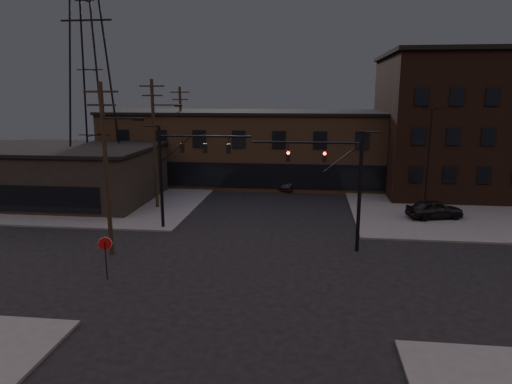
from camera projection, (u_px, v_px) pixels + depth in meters
ground at (252, 272)px, 26.84m from camera, size 140.00×140.00×0.00m
sidewalk_ne at (498, 198)px, 45.60m from camera, size 30.00×30.00×0.15m
sidewalk_nw at (81, 187)px, 50.73m from camera, size 30.00×30.00×0.15m
building_row at (282, 148)px, 53.15m from camera, size 40.00×12.00×8.00m
building_right at (490, 125)px, 48.00m from camera, size 22.00×16.00×14.00m
building_left at (68, 175)px, 44.16m from camera, size 16.00×12.00×5.00m
traffic_signal_near at (342, 178)px, 29.53m from camera, size 7.12×0.24×8.00m
traffic_signal_far at (177, 165)px, 34.31m from camera, size 7.12×0.24×8.00m
stop_sign at (105, 248)px, 25.45m from camera, size 0.72×0.33×2.48m
utility_pole_near at (107, 165)px, 28.63m from camera, size 3.70×0.28×11.00m
utility_pole_mid at (155, 141)px, 40.33m from camera, size 3.70×0.28×11.50m
utility_pole_far at (181, 133)px, 52.17m from camera, size 2.20×0.28×11.00m
transmission_tower at (90, 70)px, 43.74m from camera, size 7.00×7.00×25.00m
lot_light_a at (429, 152)px, 37.73m from camera, size 1.50×0.28×9.14m
lot_light_b at (483, 146)px, 41.88m from camera, size 1.50×0.28×9.14m
parked_car_lot_a at (434, 209)px, 37.68m from camera, size 4.87×2.92×1.55m
parked_car_lot_b at (451, 186)px, 48.03m from camera, size 4.21×1.85×1.20m
car_crossing at (292, 181)px, 49.96m from camera, size 3.41×5.44×1.69m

